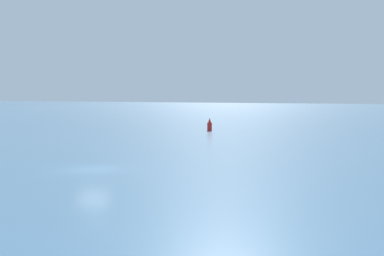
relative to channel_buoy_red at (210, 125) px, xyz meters
name	(u,v)px	position (x,y,z in m)	size (l,w,h in m)	color
ground_plane	(93,170)	(2.00, -38.07, -0.81)	(400.00, 400.00, 0.00)	#3D607F
channel_buoy_red	(210,125)	(0.00, 0.00, 0.00)	(0.70, 0.70, 1.90)	red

